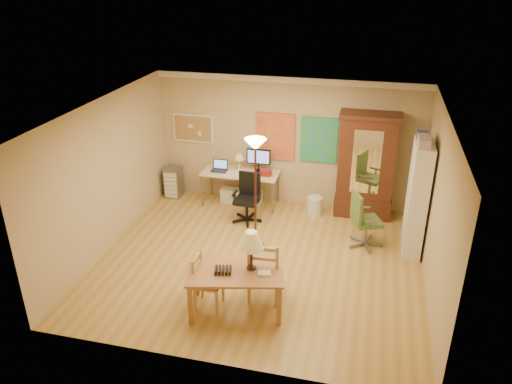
% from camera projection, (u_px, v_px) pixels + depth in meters
% --- Properties ---
extents(floor, '(5.50, 5.50, 0.00)m').
position_uv_depth(floor, '(260.00, 261.00, 8.68)').
color(floor, '#AA813C').
rests_on(floor, ground).
extents(crown_molding, '(5.50, 0.08, 0.12)m').
position_uv_depth(crown_molding, '(289.00, 80.00, 9.74)').
color(crown_molding, white).
rests_on(crown_molding, floor).
extents(corkboard, '(0.90, 0.04, 0.62)m').
position_uv_depth(corkboard, '(193.00, 128.00, 10.66)').
color(corkboard, tan).
rests_on(corkboard, floor).
extents(art_panel_left, '(0.80, 0.04, 1.00)m').
position_uv_depth(art_panel_left, '(275.00, 137.00, 10.30)').
color(art_panel_left, gold).
rests_on(art_panel_left, floor).
extents(art_panel_right, '(0.75, 0.04, 0.95)m').
position_uv_depth(art_panel_right, '(319.00, 140.00, 10.11)').
color(art_panel_right, teal).
rests_on(art_panel_right, floor).
extents(dining_table, '(1.53, 1.11, 1.30)m').
position_uv_depth(dining_table, '(241.00, 262.00, 7.16)').
color(dining_table, brown).
rests_on(dining_table, floor).
extents(ladder_chair_back, '(0.51, 0.49, 1.04)m').
position_uv_depth(ladder_chair_back, '(265.00, 272.00, 7.52)').
color(ladder_chair_back, '#AB834E').
rests_on(ladder_chair_back, floor).
extents(ladder_chair_left, '(0.40, 0.42, 0.88)m').
position_uv_depth(ladder_chair_left, '(207.00, 283.00, 7.40)').
color(ladder_chair_left, '#AB834E').
rests_on(ladder_chair_left, floor).
extents(torchiere_lamp, '(0.37, 0.37, 2.06)m').
position_uv_depth(torchiere_lamp, '(255.00, 162.00, 8.47)').
color(torchiere_lamp, '#45221B').
rests_on(torchiere_lamp, floor).
extents(computer_desk, '(1.61, 0.70, 1.22)m').
position_uv_depth(computer_desk, '(242.00, 184.00, 10.58)').
color(computer_desk, '#C2B38E').
rests_on(computer_desk, floor).
extents(office_chair_black, '(0.61, 0.61, 0.99)m').
position_uv_depth(office_chair_black, '(247.00, 209.00, 9.94)').
color(office_chair_black, black).
rests_on(office_chair_black, floor).
extents(office_chair_green, '(0.65, 0.65, 1.06)m').
position_uv_depth(office_chair_green, '(364.00, 232.00, 9.05)').
color(office_chair_green, slate).
rests_on(office_chair_green, floor).
extents(drawer_cart, '(0.33, 0.39, 0.66)m').
position_uv_depth(drawer_cart, '(174.00, 182.00, 10.98)').
color(drawer_cart, slate).
rests_on(drawer_cart, floor).
extents(armoire, '(1.16, 0.55, 2.14)m').
position_uv_depth(armoire, '(365.00, 172.00, 9.91)').
color(armoire, '#3A1C10').
rests_on(armoire, floor).
extents(bookshelf, '(0.31, 0.81, 2.04)m').
position_uv_depth(bookshelf, '(417.00, 199.00, 8.60)').
color(bookshelf, white).
rests_on(bookshelf, floor).
extents(wastebin, '(0.31, 0.31, 0.39)m').
position_uv_depth(wastebin, '(315.00, 206.00, 10.20)').
color(wastebin, silver).
rests_on(wastebin, floor).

